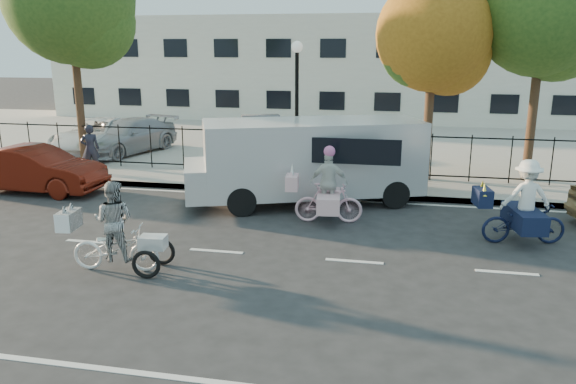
% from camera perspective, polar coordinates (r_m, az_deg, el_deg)
% --- Properties ---
extents(ground, '(120.00, 120.00, 0.00)m').
position_cam_1_polar(ground, '(12.38, -7.29, -6.00)').
color(ground, '#333334').
extents(road_markings, '(60.00, 9.52, 0.01)m').
position_cam_1_polar(road_markings, '(12.37, -7.30, -5.98)').
color(road_markings, silver).
rests_on(road_markings, ground).
extents(curb, '(60.00, 0.10, 0.15)m').
position_cam_1_polar(curb, '(16.99, -1.88, 0.11)').
color(curb, '#A8A399').
rests_on(curb, ground).
extents(sidewalk, '(60.00, 2.20, 0.15)m').
position_cam_1_polar(sidewalk, '(17.98, -1.11, 0.93)').
color(sidewalk, '#A8A399').
rests_on(sidewalk, ground).
extents(parking_lot, '(60.00, 15.60, 0.15)m').
position_cam_1_polar(parking_lot, '(26.57, 3.09, 5.40)').
color(parking_lot, '#A8A399').
rests_on(parking_lot, ground).
extents(iron_fence, '(58.00, 0.06, 1.50)m').
position_cam_1_polar(iron_fence, '(18.86, -0.39, 4.14)').
color(iron_fence, black).
rests_on(iron_fence, sidewalk).
extents(building, '(34.00, 10.00, 6.00)m').
position_cam_1_polar(building, '(36.17, 5.55, 12.47)').
color(building, silver).
rests_on(building, ground).
extents(lamppost, '(0.36, 0.36, 4.33)m').
position_cam_1_polar(lamppost, '(18.09, 0.91, 10.76)').
color(lamppost, black).
rests_on(lamppost, sidewalk).
extents(street_sign, '(0.85, 0.06, 1.80)m').
position_cam_1_polar(street_sign, '(18.85, -6.18, 5.65)').
color(street_sign, black).
rests_on(street_sign, sidewalk).
extents(zebra_trike, '(2.14, 0.90, 1.83)m').
position_cam_1_polar(zebra_trike, '(11.57, -17.15, -4.33)').
color(zebra_trike, white).
rests_on(zebra_trike, ground).
extents(unicorn_bike, '(1.97, 1.38, 1.96)m').
position_cam_1_polar(unicorn_bike, '(14.07, 4.02, -0.26)').
color(unicorn_bike, '#FDC0D1').
rests_on(unicorn_bike, ground).
extents(bull_bike, '(2.12, 1.47, 1.93)m').
position_cam_1_polar(bull_bike, '(13.61, 22.81, -1.73)').
color(bull_bike, '#0F1734').
rests_on(bull_bike, ground).
extents(white_van, '(7.12, 4.26, 2.33)m').
position_cam_1_polar(white_van, '(15.80, 2.05, 3.50)').
color(white_van, silver).
rests_on(white_van, ground).
extents(red_sedan, '(4.30, 1.61, 1.40)m').
position_cam_1_polar(red_sedan, '(18.66, -24.31, 2.10)').
color(red_sedan, '#531309').
rests_on(red_sedan, ground).
extents(pedestrian, '(0.72, 0.66, 1.66)m').
position_cam_1_polar(pedestrian, '(20.04, -19.45, 4.16)').
color(pedestrian, black).
rests_on(pedestrian, sidewalk).
extents(lot_car_a, '(3.10, 4.96, 1.34)m').
position_cam_1_polar(lot_car_a, '(23.47, -15.97, 5.47)').
color(lot_car_a, '#9E9FA5').
rests_on(lot_car_a, parking_lot).
extents(lot_car_b, '(2.71, 5.03, 1.34)m').
position_cam_1_polar(lot_car_b, '(24.05, -18.58, 5.48)').
color(lot_car_b, white).
rests_on(lot_car_b, parking_lot).
extents(lot_car_c, '(2.90, 4.70, 1.46)m').
position_cam_1_polar(lot_car_c, '(22.73, -2.70, 5.89)').
color(lot_car_c, '#55575D').
rests_on(lot_car_c, parking_lot).
extents(tree_west, '(4.41, 4.41, 8.08)m').
position_cam_1_polar(tree_west, '(21.47, -20.82, 17.27)').
color(tree_west, '#442D1D').
rests_on(tree_west, ground).
extents(tree_mid, '(3.54, 3.51, 6.43)m').
position_cam_1_polar(tree_mid, '(18.33, 14.99, 14.68)').
color(tree_mid, '#442D1D').
rests_on(tree_mid, ground).
extents(tree_east, '(4.05, 4.05, 7.43)m').
position_cam_1_polar(tree_east, '(19.28, 24.89, 15.91)').
color(tree_east, '#442D1D').
rests_on(tree_east, ground).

